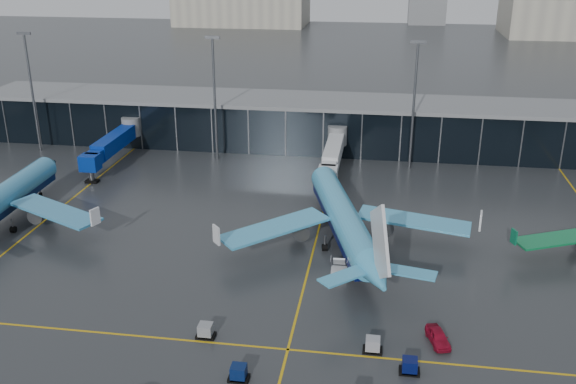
# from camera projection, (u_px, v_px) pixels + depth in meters

# --- Properties ---
(ground) EXTENTS (600.00, 600.00, 0.00)m
(ground) POSITION_uv_depth(u_px,v_px,m) (232.00, 278.00, 87.41)
(ground) COLOR #282B2D
(ground) RESTS_ON ground
(terminal_pier) EXTENTS (142.00, 17.00, 10.70)m
(terminal_pier) POSITION_uv_depth(u_px,v_px,m) (296.00, 122.00, 142.50)
(terminal_pier) COLOR black
(terminal_pier) RESTS_ON ground
(jet_bridges) EXTENTS (94.00, 27.50, 7.20)m
(jet_bridges) POSITION_uv_depth(u_px,v_px,m) (112.00, 143.00, 130.22)
(jet_bridges) COLOR #595B60
(jet_bridges) RESTS_ON ground
(flood_masts) EXTENTS (203.00, 0.50, 25.50)m
(flood_masts) POSITION_uv_depth(u_px,v_px,m) (312.00, 98.00, 127.69)
(flood_masts) COLOR #595B60
(flood_masts) RESTS_ON ground
(distant_hangars) EXTENTS (260.00, 71.00, 22.00)m
(distant_hangars) POSITION_uv_depth(u_px,v_px,m) (450.00, 13.00, 325.79)
(distant_hangars) COLOR #B2AD99
(distant_hangars) RESTS_ON ground
(taxi_lines) EXTENTS (220.00, 120.00, 0.02)m
(taxi_lines) POSITION_uv_depth(u_px,v_px,m) (314.00, 249.00, 95.78)
(taxi_lines) COLOR gold
(taxi_lines) RESTS_ON ground
(airliner_klm_near) EXTENTS (50.72, 54.53, 13.94)m
(airliner_klm_near) POSITION_uv_depth(u_px,v_px,m) (344.00, 200.00, 95.22)
(airliner_klm_near) COLOR #40A4D2
(airliner_klm_near) RESTS_ON ground
(baggage_carts) EXTENTS (31.88, 13.38, 1.70)m
(baggage_carts) POSITION_uv_depth(u_px,v_px,m) (330.00, 374.00, 66.92)
(baggage_carts) COLOR black
(baggage_carts) RESTS_ON ground
(mobile_airstair) EXTENTS (2.33, 3.29, 3.45)m
(mobile_airstair) POSITION_uv_depth(u_px,v_px,m) (339.00, 271.00, 87.71)
(mobile_airstair) COLOR silver
(mobile_airstair) RESTS_ON ground
(service_van_red) EXTENTS (3.12, 5.06, 1.61)m
(service_van_red) POSITION_uv_depth(u_px,v_px,m) (438.00, 337.00, 73.13)
(service_van_red) COLOR maroon
(service_van_red) RESTS_ON ground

